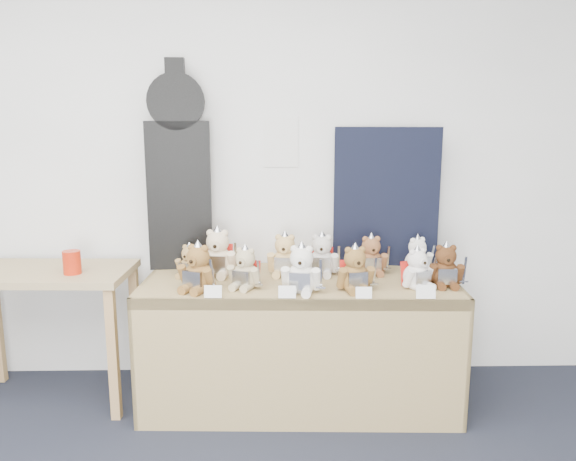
{
  "coord_description": "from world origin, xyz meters",
  "views": [
    {
      "loc": [
        0.76,
        -0.96,
        1.61
      ],
      "look_at": [
        0.83,
        1.99,
        1.03
      ],
      "focal_mm": 35.0,
      "sensor_mm": 36.0,
      "label": 1
    }
  ],
  "objects_px": {
    "teddy_front_far_left": "(198,270)",
    "teddy_back_far_left": "(189,262)",
    "teddy_front_right": "(355,271)",
    "teddy_back_end": "(418,257)",
    "teddy_front_end": "(446,267)",
    "teddy_back_right": "(371,257)",
    "side_table": "(47,291)",
    "teddy_back_centre_left": "(285,256)",
    "guitar_case": "(179,168)",
    "teddy_front_centre": "(301,271)",
    "teddy_back_centre_right": "(322,256)",
    "display_table": "(300,310)",
    "red_cup": "(72,262)",
    "teddy_back_left": "(218,255)",
    "teddy_front_left": "(245,270)",
    "teddy_front_far_right": "(417,270)"
  },
  "relations": [
    {
      "from": "teddy_front_far_left",
      "to": "teddy_back_far_left",
      "type": "height_order",
      "value": "teddy_front_far_left"
    },
    {
      "from": "teddy_front_right",
      "to": "teddy_back_end",
      "type": "distance_m",
      "value": 0.54
    },
    {
      "from": "teddy_front_end",
      "to": "teddy_back_right",
      "type": "relative_size",
      "value": 1.02
    },
    {
      "from": "side_table",
      "to": "teddy_back_centre_left",
      "type": "distance_m",
      "value": 1.37
    },
    {
      "from": "guitar_case",
      "to": "teddy_front_end",
      "type": "distance_m",
      "value": 1.63
    },
    {
      "from": "guitar_case",
      "to": "teddy_back_centre_left",
      "type": "height_order",
      "value": "guitar_case"
    },
    {
      "from": "guitar_case",
      "to": "teddy_front_centre",
      "type": "bearing_deg",
      "value": -42.38
    },
    {
      "from": "teddy_front_right",
      "to": "teddy_back_centre_right",
      "type": "distance_m",
      "value": 0.35
    },
    {
      "from": "side_table",
      "to": "teddy_back_centre_left",
      "type": "xyz_separation_m",
      "value": [
        1.35,
        0.06,
        0.18
      ]
    },
    {
      "from": "teddy_back_right",
      "to": "teddy_back_far_left",
      "type": "height_order",
      "value": "teddy_back_right"
    },
    {
      "from": "teddy_front_centre",
      "to": "teddy_back_far_left",
      "type": "bearing_deg",
      "value": 164.24
    },
    {
      "from": "display_table",
      "to": "teddy_front_end",
      "type": "xyz_separation_m",
      "value": [
        0.78,
        -0.08,
        0.26
      ]
    },
    {
      "from": "teddy_back_far_left",
      "to": "teddy_front_right",
      "type": "bearing_deg",
      "value": 7.62
    },
    {
      "from": "teddy_back_end",
      "to": "teddy_front_end",
      "type": "bearing_deg",
      "value": -97.86
    },
    {
      "from": "display_table",
      "to": "teddy_front_right",
      "type": "height_order",
      "value": "teddy_front_right"
    },
    {
      "from": "red_cup",
      "to": "teddy_front_right",
      "type": "height_order",
      "value": "teddy_front_right"
    },
    {
      "from": "display_table",
      "to": "teddy_back_left",
      "type": "relative_size",
      "value": 5.74
    },
    {
      "from": "side_table",
      "to": "teddy_back_end",
      "type": "bearing_deg",
      "value": 4.27
    },
    {
      "from": "red_cup",
      "to": "teddy_front_end",
      "type": "xyz_separation_m",
      "value": [
        2.03,
        -0.1,
        -0.02
      ]
    },
    {
      "from": "teddy_front_right",
      "to": "teddy_back_centre_right",
      "type": "height_order",
      "value": "teddy_back_centre_right"
    },
    {
      "from": "display_table",
      "to": "teddy_back_centre_right",
      "type": "distance_m",
      "value": 0.34
    },
    {
      "from": "guitar_case",
      "to": "teddy_front_left",
      "type": "bearing_deg",
      "value": -52.89
    },
    {
      "from": "red_cup",
      "to": "teddy_back_left",
      "type": "distance_m",
      "value": 0.8
    },
    {
      "from": "teddy_front_right",
      "to": "teddy_back_far_left",
      "type": "xyz_separation_m",
      "value": [
        -0.91,
        0.28,
        -0.02
      ]
    },
    {
      "from": "guitar_case",
      "to": "teddy_back_end",
      "type": "bearing_deg",
      "value": -12.0
    },
    {
      "from": "side_table",
      "to": "teddy_front_right",
      "type": "relative_size",
      "value": 3.54
    },
    {
      "from": "teddy_back_centre_right",
      "to": "teddy_back_end",
      "type": "relative_size",
      "value": 1.13
    },
    {
      "from": "teddy_front_right",
      "to": "teddy_back_left",
      "type": "relative_size",
      "value": 0.88
    },
    {
      "from": "side_table",
      "to": "guitar_case",
      "type": "height_order",
      "value": "guitar_case"
    },
    {
      "from": "teddy_back_centre_right",
      "to": "teddy_back_end",
      "type": "bearing_deg",
      "value": 10.63
    },
    {
      "from": "teddy_front_far_right",
      "to": "teddy_front_end",
      "type": "bearing_deg",
      "value": -17.6
    },
    {
      "from": "teddy_front_right",
      "to": "teddy_back_far_left",
      "type": "bearing_deg",
      "value": 153.47
    },
    {
      "from": "teddy_front_end",
      "to": "teddy_back_right",
      "type": "xyz_separation_m",
      "value": [
        -0.36,
        0.26,
        -0.0
      ]
    },
    {
      "from": "teddy_back_left",
      "to": "teddy_back_right",
      "type": "height_order",
      "value": "teddy_back_left"
    },
    {
      "from": "teddy_front_left",
      "to": "teddy_back_right",
      "type": "xyz_separation_m",
      "value": [
        0.72,
        0.26,
        0.0
      ]
    },
    {
      "from": "display_table",
      "to": "teddy_front_centre",
      "type": "height_order",
      "value": "teddy_front_centre"
    },
    {
      "from": "teddy_back_centre_left",
      "to": "teddy_back_far_left",
      "type": "height_order",
      "value": "teddy_back_centre_left"
    },
    {
      "from": "teddy_front_left",
      "to": "teddy_front_right",
      "type": "xyz_separation_m",
      "value": [
        0.58,
        -0.06,
        0.01
      ]
    },
    {
      "from": "side_table",
      "to": "teddy_back_centre_right",
      "type": "height_order",
      "value": "teddy_back_centre_right"
    },
    {
      "from": "teddy_back_far_left",
      "to": "teddy_back_right",
      "type": "bearing_deg",
      "value": 27.07
    },
    {
      "from": "guitar_case",
      "to": "teddy_back_left",
      "type": "distance_m",
      "value": 0.57
    },
    {
      "from": "teddy_back_end",
      "to": "teddy_back_far_left",
      "type": "distance_m",
      "value": 1.33
    },
    {
      "from": "guitar_case",
      "to": "teddy_back_centre_left",
      "type": "distance_m",
      "value": 0.82
    },
    {
      "from": "teddy_front_far_right",
      "to": "teddy_back_far_left",
      "type": "height_order",
      "value": "teddy_front_far_right"
    },
    {
      "from": "teddy_front_far_right",
      "to": "teddy_back_end",
      "type": "xyz_separation_m",
      "value": [
        0.08,
        0.31,
        -0.0
      ]
    },
    {
      "from": "display_table",
      "to": "teddy_front_far_right",
      "type": "height_order",
      "value": "teddy_front_far_right"
    },
    {
      "from": "teddy_front_right",
      "to": "teddy_front_end",
      "type": "relative_size",
      "value": 1.03
    },
    {
      "from": "guitar_case",
      "to": "teddy_front_right",
      "type": "relative_size",
      "value": 4.54
    },
    {
      "from": "teddy_front_centre",
      "to": "teddy_back_far_left",
      "type": "height_order",
      "value": "teddy_front_centre"
    },
    {
      "from": "teddy_back_right",
      "to": "teddy_front_right",
      "type": "bearing_deg",
      "value": -117.64
    }
  ]
}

